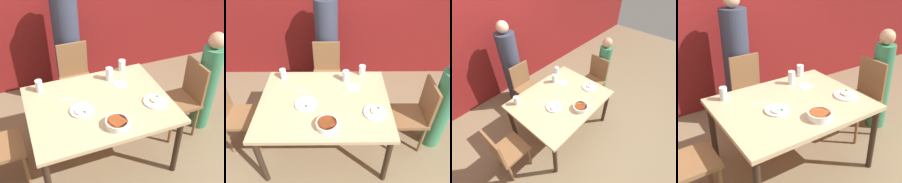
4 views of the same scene
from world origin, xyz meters
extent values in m
plane|color=#847051|center=(0.00, 0.00, 0.00)|extent=(10.00, 10.00, 0.00)
cube|color=tan|center=(0.00, 0.00, 0.70)|extent=(1.40, 1.10, 0.04)
cylinder|color=#332319|center=(-0.64, -0.49, 0.34)|extent=(0.06, 0.06, 0.68)
cylinder|color=#332319|center=(0.64, -0.49, 0.34)|extent=(0.06, 0.06, 0.68)
cylinder|color=#332319|center=(-0.64, 0.49, 0.34)|extent=(0.06, 0.06, 0.68)
cylinder|color=#332319|center=(0.64, 0.49, 0.34)|extent=(0.06, 0.06, 0.68)
cube|color=brown|center=(-0.01, 0.82, 0.45)|extent=(0.40, 0.40, 0.04)
cube|color=brown|center=(-0.01, 1.00, 0.69)|extent=(0.38, 0.03, 0.45)
cylinder|color=brown|center=(-0.18, 0.65, 0.21)|extent=(0.04, 0.04, 0.43)
cylinder|color=brown|center=(0.15, 0.65, 0.21)|extent=(0.04, 0.04, 0.43)
cylinder|color=brown|center=(-0.18, 0.98, 0.21)|extent=(0.04, 0.04, 0.43)
cylinder|color=brown|center=(0.15, 0.98, 0.21)|extent=(0.04, 0.04, 0.43)
cube|color=brown|center=(0.97, 0.03, 0.45)|extent=(0.40, 0.40, 0.04)
cube|color=brown|center=(1.15, 0.03, 0.69)|extent=(0.03, 0.38, 0.45)
cylinder|color=brown|center=(0.80, 0.20, 0.21)|extent=(0.04, 0.04, 0.43)
cylinder|color=brown|center=(0.80, -0.13, 0.21)|extent=(0.04, 0.04, 0.43)
cylinder|color=brown|center=(1.13, 0.20, 0.21)|extent=(0.04, 0.04, 0.43)
cylinder|color=brown|center=(1.13, -0.13, 0.21)|extent=(0.04, 0.04, 0.43)
cube|color=brown|center=(-0.97, 0.03, 0.45)|extent=(0.40, 0.40, 0.04)
cylinder|color=brown|center=(-0.80, -0.13, 0.21)|extent=(0.04, 0.04, 0.43)
cylinder|color=brown|center=(-0.80, 0.20, 0.21)|extent=(0.04, 0.04, 0.43)
cylinder|color=brown|center=(-1.13, -0.13, 0.21)|extent=(0.04, 0.04, 0.43)
cylinder|color=brown|center=(-1.13, 0.20, 0.21)|extent=(0.04, 0.04, 0.43)
cylinder|color=#33384C|center=(-0.01, 1.23, 0.71)|extent=(0.33, 0.33, 1.43)
cylinder|color=#387F56|center=(1.33, 0.03, 0.53)|extent=(0.24, 0.24, 1.06)
cylinder|color=white|center=(0.04, -0.37, 0.76)|extent=(0.21, 0.21, 0.06)
cylinder|color=#BC5123|center=(0.04, -0.37, 0.78)|extent=(0.19, 0.19, 0.01)
cylinder|color=white|center=(-0.19, -0.06, 0.73)|extent=(0.23, 0.23, 0.02)
ellipsoid|color=white|center=(-0.22, -0.08, 0.75)|extent=(0.10, 0.10, 0.02)
sphere|color=#2D702D|center=(-0.18, -0.11, 0.76)|extent=(0.03, 0.03, 0.03)
cone|color=orange|center=(-0.17, -0.08, 0.75)|extent=(0.02, 0.02, 0.02)
cylinder|color=white|center=(0.52, -0.19, 0.73)|extent=(0.24, 0.24, 0.02)
ellipsoid|color=white|center=(0.53, -0.18, 0.75)|extent=(0.11, 0.11, 0.02)
cone|color=orange|center=(0.53, -0.14, 0.76)|extent=(0.02, 0.02, 0.03)
cone|color=orange|center=(0.48, -0.21, 0.76)|extent=(0.02, 0.02, 0.03)
cone|color=orange|center=(0.48, -0.16, 0.75)|extent=(0.02, 0.02, 0.02)
sphere|color=#2D702D|center=(0.56, -0.15, 0.76)|extent=(0.03, 0.03, 0.03)
cylinder|color=silver|center=(0.45, 0.49, 0.79)|extent=(0.08, 0.08, 0.13)
cylinder|color=silver|center=(-0.51, 0.41, 0.79)|extent=(0.07, 0.07, 0.13)
cylinder|color=silver|center=(0.24, 0.36, 0.80)|extent=(0.08, 0.08, 0.14)
cube|color=white|center=(0.32, 0.22, 0.73)|extent=(0.14, 0.14, 0.01)
cube|color=silver|center=(-0.26, 0.16, 0.73)|extent=(0.18, 0.08, 0.01)
camera|label=1|loc=(-0.67, -2.06, 2.45)|focal=45.00mm
camera|label=2|loc=(0.14, -1.74, 2.30)|focal=35.00mm
camera|label=3|loc=(-1.40, -1.33, 2.64)|focal=28.00mm
camera|label=4|loc=(-1.31, -1.93, 2.00)|focal=45.00mm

